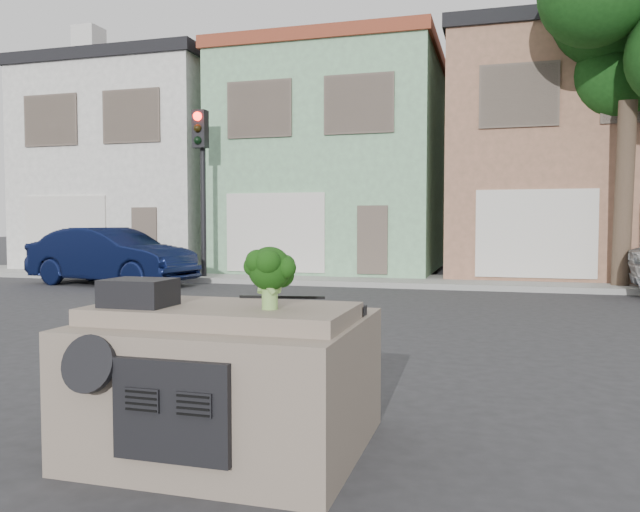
% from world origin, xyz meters
% --- Properties ---
extents(ground_plane, '(120.00, 120.00, 0.00)m').
position_xyz_m(ground_plane, '(0.00, 0.00, 0.00)').
color(ground_plane, '#303033').
rests_on(ground_plane, ground).
extents(sidewalk, '(40.00, 3.00, 0.15)m').
position_xyz_m(sidewalk, '(0.00, 10.50, 0.07)').
color(sidewalk, gray).
rests_on(sidewalk, ground).
extents(townhouse_white, '(7.20, 8.20, 7.55)m').
position_xyz_m(townhouse_white, '(-11.00, 14.50, 3.77)').
color(townhouse_white, silver).
rests_on(townhouse_white, ground).
extents(townhouse_mint, '(7.20, 8.20, 7.55)m').
position_xyz_m(townhouse_mint, '(-3.50, 14.50, 3.77)').
color(townhouse_mint, '#7FB387').
rests_on(townhouse_mint, ground).
extents(townhouse_tan, '(7.20, 8.20, 7.55)m').
position_xyz_m(townhouse_tan, '(4.00, 14.50, 3.77)').
color(townhouse_tan, '#976950').
rests_on(townhouse_tan, ground).
extents(navy_sedan, '(5.08, 2.35, 1.61)m').
position_xyz_m(navy_sedan, '(-8.47, 7.84, 0.00)').
color(navy_sedan, black).
rests_on(navy_sedan, ground).
extents(traffic_signal, '(0.40, 0.40, 5.10)m').
position_xyz_m(traffic_signal, '(-6.50, 9.50, 2.55)').
color(traffic_signal, black).
rests_on(traffic_signal, ground).
extents(tree_near, '(4.40, 4.00, 8.50)m').
position_xyz_m(tree_near, '(5.00, 9.80, 4.25)').
color(tree_near, '#153F12').
rests_on(tree_near, ground).
extents(car_dashboard, '(2.00, 1.80, 1.12)m').
position_xyz_m(car_dashboard, '(0.00, -3.00, 0.56)').
color(car_dashboard, '#7C6D5E').
rests_on(car_dashboard, ground).
extents(instrument_hump, '(0.48, 0.38, 0.20)m').
position_xyz_m(instrument_hump, '(-0.58, -3.35, 1.22)').
color(instrument_hump, black).
rests_on(instrument_hump, car_dashboard).
extents(wiper_arm, '(0.69, 0.15, 0.02)m').
position_xyz_m(wiper_arm, '(0.28, -2.62, 1.13)').
color(wiper_arm, black).
rests_on(wiper_arm, car_dashboard).
extents(broccoli, '(0.42, 0.42, 0.46)m').
position_xyz_m(broccoli, '(0.41, -3.25, 1.35)').
color(broccoli, '#10330A').
rests_on(broccoli, car_dashboard).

